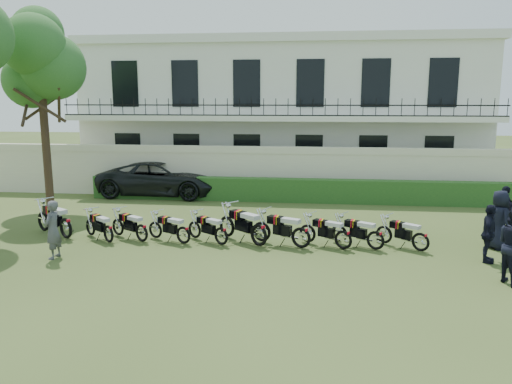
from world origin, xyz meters
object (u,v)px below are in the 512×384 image
motorcycle_3 (183,231)px  officer_3 (499,220)px  motorcycle_6 (301,233)px  motorcycle_8 (376,236)px  officer_5 (504,210)px  motorcycle_2 (142,229)px  suv (162,178)px  tree_west_near (40,60)px  motorcycle_7 (343,235)px  motorcycle_9 (421,237)px  motorcycle_4 (221,232)px  motorcycle_0 (66,223)px  inspector (53,230)px  motorcycle_1 (108,230)px  motorcycle_5 (259,230)px  officer_2 (489,234)px

motorcycle_3 → officer_3: bearing=-60.2°
motorcycle_6 → motorcycle_8: 2.17m
motorcycle_6 → officer_5: 7.06m
motorcycle_8 → officer_5: 5.06m
motorcycle_2 → suv: suv is taller
tree_west_near → motorcycle_2: bearing=-39.8°
motorcycle_3 → suv: bearing=47.6°
motorcycle_6 → motorcycle_7: 1.24m
suv → motorcycle_9: bearing=-125.5°
motorcycle_9 → officer_3: bearing=-38.4°
motorcycle_4 → officer_5: (8.98, 2.52, 0.36)m
motorcycle_0 → inspector: bearing=-128.4°
motorcycle_0 → motorcycle_3: motorcycle_0 is taller
motorcycle_1 → motorcycle_6: size_ratio=0.76×
motorcycle_6 → officer_3: officer_3 is taller
motorcycle_3 → motorcycle_5: bearing=-64.0°
tree_west_near → suv: (3.79, 2.94, -5.10)m
motorcycle_4 → inspector: 4.74m
motorcycle_1 → motorcycle_8: bearing=-50.0°
inspector → motorcycle_5: bearing=109.6°
motorcycle_2 → officer_5: 11.75m
motorcycle_5 → motorcycle_9: bearing=-50.3°
officer_5 → motorcycle_1: bearing=84.9°
motorcycle_4 → tree_west_near: bearing=93.5°
motorcycle_1 → officer_5: size_ratio=0.88×
motorcycle_2 → motorcycle_6: size_ratio=0.83×
motorcycle_2 → motorcycle_8: size_ratio=0.98×
inspector → motorcycle_0: bearing=-159.7°
motorcycle_7 → officer_3: bearing=-51.9°
motorcycle_0 → motorcycle_7: size_ratio=1.14×
motorcycle_5 → officer_3: officer_3 is taller
officer_5 → motorcycle_6: bearing=94.1°
motorcycle_7 → motorcycle_6: bearing=121.2°
tree_west_near → officer_5: tree_west_near is taller
officer_5 → motorcycle_8: bearing=102.0°
officer_2 → officer_5: officer_2 is taller
motorcycle_3 → officer_2: 8.66m
motorcycle_1 → motorcycle_4: motorcycle_4 is taller
motorcycle_8 → officer_5: (4.41, 2.46, 0.35)m
suv → inspector: bearing=-179.9°
motorcycle_9 → motorcycle_5: bearing=127.5°
officer_2 → officer_3: (0.72, 1.35, 0.08)m
tree_west_near → inspector: 8.90m
motorcycle_0 → motorcycle_6: 7.40m
motorcycle_8 → motorcycle_2: bearing=121.0°
motorcycle_2 → inspector: inspector is taller
motorcycle_2 → suv: bearing=44.1°
motorcycle_3 → motorcycle_6: (3.57, -0.04, 0.07)m
motorcycle_2 → officer_2: size_ratio=0.95×
tree_west_near → motorcycle_7: (11.64, -4.65, -5.44)m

